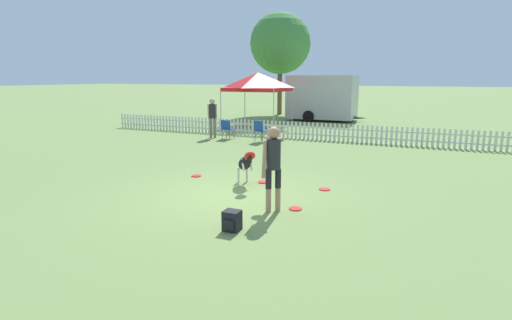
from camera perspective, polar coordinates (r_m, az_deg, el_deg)
The scene contains 15 objects.
ground_plane at distance 9.19m, azimuth -3.32°, elevation -4.96°, with size 240.00×240.00×0.00m, color olive.
handler_person at distance 7.84m, azimuth 2.48°, elevation 0.24°, with size 0.61×1.12×1.71m.
leaping_dog at distance 9.85m, azimuth -1.52°, elevation -0.45°, with size 0.81×0.91×0.93m.
frisbee_near_handler at distance 8.23m, azimuth 5.65°, elevation -6.93°, with size 0.27×0.27×0.02m.
frisbee_near_dog at distance 10.20m, azimuth 1.01°, elevation -3.18°, with size 0.27×0.27×0.02m.
frisbee_midfield at distance 9.71m, azimuth 9.79°, elevation -4.13°, with size 0.27×0.27×0.02m.
frisbee_far_scatter at distance 10.95m, azimuth -8.53°, elevation -2.26°, with size 0.27×0.27×0.02m.
backpack_on_grass at distance 7.07m, azimuth -3.47°, elevation -8.65°, with size 0.29×0.29×0.36m.
picket_fence at distance 17.21m, azimuth 9.95°, elevation 4.00°, with size 22.20×0.04×0.73m.
folding_chair_blue_left at distance 17.38m, azimuth -4.17°, elevation 4.65°, with size 0.48×0.50×0.83m.
folding_chair_center at distance 16.47m, azimuth 0.62°, elevation 4.45°, with size 0.61×0.62×0.91m.
canopy_tent_main at distance 22.11m, azimuth 0.28°, elevation 11.10°, with size 3.06×3.06×2.89m.
spectator_standing at distance 17.72m, azimuth -6.25°, elevation 6.56°, with size 0.37×0.27×1.73m.
equipment_trailer at distance 25.11m, azimuth 9.43°, elevation 8.86°, with size 4.82×2.44×2.75m.
tree_left_grove at distance 29.16m, azimuth 3.48°, elevation 16.28°, with size 4.24×4.24×7.09m.
Camera 1 is at (4.00, -7.84, 2.64)m, focal length 28.00 mm.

